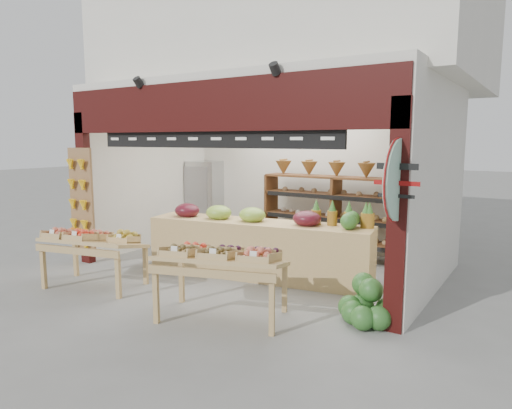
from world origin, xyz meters
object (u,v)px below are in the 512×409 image
object	(u,v)px
cardboard_stack	(197,240)
display_table_right	(222,257)
refrigerator	(206,199)
display_table_left	(90,239)
back_shelving	(336,198)
mid_counter	(258,247)
watermelon_pile	(368,306)

from	to	relation	value
cardboard_stack	display_table_right	world-z (taller)	display_table_right
refrigerator	display_table_left	size ratio (longest dim) A/B	1.09
cardboard_stack	display_table_right	distance (m)	3.45
back_shelving	mid_counter	bearing A→B (deg)	-105.79
mid_counter	display_table_left	size ratio (longest dim) A/B	2.34
cardboard_stack	mid_counter	size ratio (longest dim) A/B	0.27
cardboard_stack	display_table_left	bearing A→B (deg)	-89.65
back_shelving	cardboard_stack	bearing A→B (deg)	-154.49
back_shelving	display_table_left	distance (m)	4.35
refrigerator	display_table_left	distance (m)	3.84
display_table_right	watermelon_pile	bearing A→B (deg)	27.85
display_table_left	display_table_right	distance (m)	2.43
watermelon_pile	mid_counter	bearing A→B (deg)	158.48
cardboard_stack	refrigerator	bearing A→B (deg)	122.09
display_table_right	cardboard_stack	bearing A→B (deg)	135.78
display_table_right	watermelon_pile	world-z (taller)	display_table_right
back_shelving	watermelon_pile	size ratio (longest dim) A/B	3.79
display_table_left	cardboard_stack	bearing A→B (deg)	90.35
display_table_left	mid_counter	bearing A→B (deg)	42.89
display_table_left	display_table_right	xyz separation A→B (m)	(2.43, 0.07, 0.06)
back_shelving	cardboard_stack	size ratio (longest dim) A/B	2.94
cardboard_stack	display_table_left	size ratio (longest dim) A/B	0.62
display_table_left	back_shelving	bearing A→B (deg)	56.35
refrigerator	display_table_left	bearing A→B (deg)	-89.41
cardboard_stack	display_table_left	distance (m)	2.50
refrigerator	mid_counter	distance (m)	3.38
refrigerator	display_table_right	bearing A→B (deg)	-60.28
display_table_left	watermelon_pile	size ratio (longest dim) A/B	2.08
back_shelving	refrigerator	size ratio (longest dim) A/B	1.67
back_shelving	mid_counter	world-z (taller)	back_shelving
cardboard_stack	display_table_left	world-z (taller)	display_table_left
refrigerator	watermelon_pile	xyz separation A→B (m)	(4.82, -2.84, -0.65)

